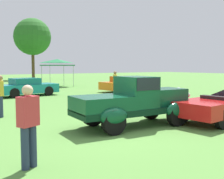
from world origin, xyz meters
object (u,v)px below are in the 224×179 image
(spectator_between_cars, at_px, (1,95))
(show_car_orange, at_px, (126,84))
(show_car_teal, at_px, (27,87))
(neighbor_convertible, at_px, (224,105))
(feature_pickup_truck, at_px, (134,101))
(spectator_far_side, at_px, (115,82))
(canopy_tent_right_field, at_px, (57,62))
(spectator_near_truck, at_px, (28,123))

(spectator_between_cars, bearing_deg, show_car_orange, 31.00)
(show_car_orange, bearing_deg, show_car_teal, 173.41)
(neighbor_convertible, bearing_deg, feature_pickup_truck, 164.66)
(spectator_far_side, relative_size, canopy_tent_right_field, 0.62)
(show_car_teal, height_order, spectator_far_side, spectator_far_side)
(spectator_near_truck, height_order, canopy_tent_right_field, canopy_tent_right_field)
(neighbor_convertible, bearing_deg, show_car_orange, 72.33)
(neighbor_convertible, distance_m, spectator_near_truck, 7.79)
(neighbor_convertible, distance_m, show_car_teal, 13.16)
(show_car_teal, bearing_deg, show_car_orange, -6.59)
(spectator_far_side, xyz_separation_m, canopy_tent_right_field, (-0.27, 10.02, 1.51))
(neighbor_convertible, distance_m, show_car_orange, 12.24)
(show_car_teal, bearing_deg, spectator_far_side, -29.86)
(spectator_between_cars, bearing_deg, feature_pickup_truck, -50.33)
(feature_pickup_truck, bearing_deg, show_car_orange, 55.76)
(feature_pickup_truck, relative_size, spectator_near_truck, 2.56)
(feature_pickup_truck, bearing_deg, show_car_teal, 91.91)
(feature_pickup_truck, xyz_separation_m, canopy_tent_right_field, (4.58, 18.59, 1.56))
(show_car_teal, distance_m, spectator_near_truck, 14.08)
(neighbor_convertible, relative_size, spectator_between_cars, 2.81)
(show_car_teal, height_order, spectator_near_truck, spectator_near_truck)
(show_car_teal, distance_m, show_car_orange, 7.71)
(spectator_near_truck, bearing_deg, feature_pickup_truck, 25.52)
(show_car_orange, xyz_separation_m, spectator_between_cars, (-10.77, -6.47, 0.31))
(feature_pickup_truck, relative_size, spectator_between_cars, 2.56)
(spectator_near_truck, height_order, spectator_between_cars, same)
(neighbor_convertible, xyz_separation_m, show_car_orange, (3.72, 11.67, 0.02))
(spectator_between_cars, xyz_separation_m, spectator_far_side, (8.35, 4.35, 0.00))
(neighbor_convertible, height_order, spectator_near_truck, spectator_near_truck)
(feature_pickup_truck, relative_size, show_car_teal, 1.04)
(spectator_near_truck, xyz_separation_m, spectator_between_cars, (0.66, 6.20, 0.00))
(show_car_orange, bearing_deg, spectator_far_side, -138.82)
(neighbor_convertible, relative_size, show_car_orange, 1.06)
(feature_pickup_truck, height_order, neighbor_convertible, feature_pickup_truck)
(show_car_orange, height_order, spectator_near_truck, spectator_near_truck)
(show_car_orange, height_order, spectator_far_side, spectator_far_side)
(feature_pickup_truck, xyz_separation_m, neighbor_convertible, (3.56, -0.98, -0.28))
(show_car_teal, relative_size, canopy_tent_right_field, 1.54)
(spectator_between_cars, relative_size, canopy_tent_right_field, 0.62)
(spectator_near_truck, xyz_separation_m, canopy_tent_right_field, (8.74, 20.58, 1.51))
(feature_pickup_truck, distance_m, show_car_orange, 12.93)
(canopy_tent_right_field, bearing_deg, show_car_orange, -71.19)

